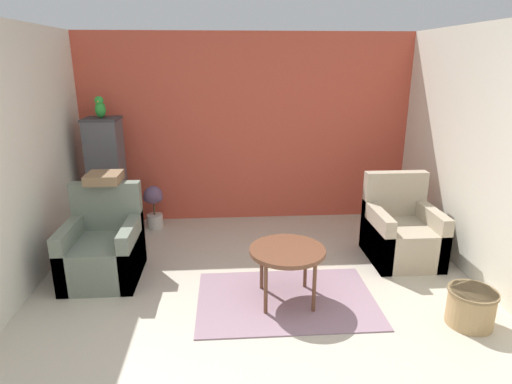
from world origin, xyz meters
name	(u,v)px	position (x,y,z in m)	size (l,w,h in m)	color
ground_plane	(272,377)	(0.00, 0.00, 0.00)	(20.00, 20.00, 0.00)	beige
wall_back_accent	(247,129)	(0.00, 3.32, 1.28)	(4.59, 0.06, 2.55)	#C64C38
wall_left	(23,159)	(-2.26, 1.65, 1.28)	(0.06, 3.29, 2.55)	silver
wall_right	(473,152)	(2.26, 1.65, 1.28)	(0.06, 3.29, 2.55)	silver
area_rug	(286,299)	(0.25, 1.02, 0.01)	(1.68, 1.13, 0.01)	gray
coffee_table	(287,254)	(0.25, 1.02, 0.48)	(0.70, 0.70, 0.54)	brown
armchair_left	(104,250)	(-1.59, 1.62, 0.30)	(0.73, 0.80, 0.95)	slate
armchair_right	(401,234)	(1.67, 1.84, 0.30)	(0.73, 0.80, 0.95)	tan
birdcage	(108,180)	(-1.83, 2.89, 0.70)	(0.58, 0.58, 1.51)	#353539
parrot	(100,108)	(-1.83, 2.89, 1.63)	(0.12, 0.22, 0.27)	green
potted_plant	(154,203)	(-1.29, 2.98, 0.35)	(0.27, 0.24, 0.59)	beige
wicker_basket	(471,306)	(1.77, 0.53, 0.17)	(0.41, 0.41, 0.32)	tan
throw_pillow	(104,178)	(-1.59, 1.91, 1.00)	(0.35, 0.35, 0.10)	#846647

